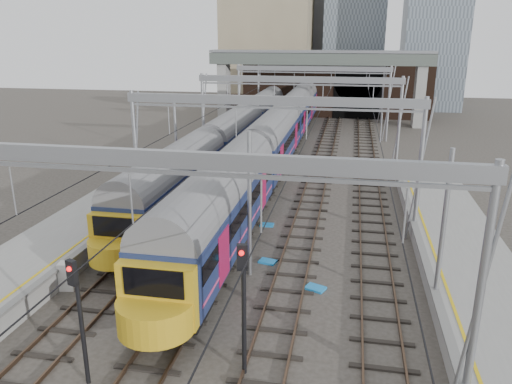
% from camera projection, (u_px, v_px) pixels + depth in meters
% --- Properties ---
extents(ground, '(160.00, 160.00, 0.00)m').
position_uv_depth(ground, '(241.00, 294.00, 22.21)').
color(ground, '#38332D').
rests_on(ground, ground).
extents(platform_left, '(4.32, 55.00, 1.12)m').
position_uv_depth(platform_left, '(62.00, 244.00, 26.22)').
color(platform_left, gray).
rests_on(platform_left, ground).
extents(platform_right, '(4.32, 47.00, 1.12)m').
position_uv_depth(platform_right, '(495.00, 326.00, 18.80)').
color(platform_right, gray).
rests_on(platform_right, ground).
extents(tracks, '(14.40, 80.00, 0.22)m').
position_uv_depth(tracks, '(286.00, 194.00, 36.26)').
color(tracks, '#4C3828').
rests_on(tracks, ground).
extents(overhead_line, '(16.80, 80.00, 8.00)m').
position_uv_depth(overhead_line, '(298.00, 93.00, 40.37)').
color(overhead_line, gray).
rests_on(overhead_line, ground).
extents(retaining_wall, '(28.00, 2.75, 9.00)m').
position_uv_depth(retaining_wall, '(332.00, 86.00, 69.31)').
color(retaining_wall, '#311F16').
rests_on(retaining_wall, ground).
extents(overbridge, '(28.00, 3.00, 9.25)m').
position_uv_depth(overbridge, '(319.00, 66.00, 63.12)').
color(overbridge, gray).
rests_on(overbridge, ground).
extents(train_main, '(2.98, 68.82, 5.06)m').
position_uv_depth(train_main, '(286.00, 124.00, 49.55)').
color(train_main, black).
rests_on(train_main, ground).
extents(train_second, '(2.70, 46.85, 4.68)m').
position_uv_depth(train_second, '(233.00, 136.00, 44.78)').
color(train_second, black).
rests_on(train_second, ground).
extents(signal_near_left, '(0.36, 0.46, 4.54)m').
position_uv_depth(signal_near_left, '(78.00, 307.00, 15.63)').
color(signal_near_left, black).
rests_on(signal_near_left, ground).
extents(signal_near_centre, '(0.37, 0.47, 4.84)m').
position_uv_depth(signal_near_centre, '(243.00, 294.00, 16.08)').
color(signal_near_centre, black).
rests_on(signal_near_centre, ground).
extents(relay_cabinet, '(0.74, 0.65, 1.31)m').
position_uv_depth(relay_cabinet, '(67.00, 276.00, 22.48)').
color(relay_cabinet, silver).
rests_on(relay_cabinet, ground).
extents(equip_cover_a, '(0.96, 0.78, 0.10)m').
position_uv_depth(equip_cover_a, '(268.00, 261.00, 25.32)').
color(equip_cover_a, '#1B81D0').
rests_on(equip_cover_a, ground).
extents(equip_cover_b, '(0.82, 0.59, 0.10)m').
position_uv_depth(equip_cover_b, '(267.00, 225.00, 30.24)').
color(equip_cover_b, '#1B81D0').
rests_on(equip_cover_b, ground).
extents(equip_cover_c, '(1.05, 0.91, 0.10)m').
position_uv_depth(equip_cover_c, '(315.00, 288.00, 22.65)').
color(equip_cover_c, '#1B81D0').
rests_on(equip_cover_c, ground).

